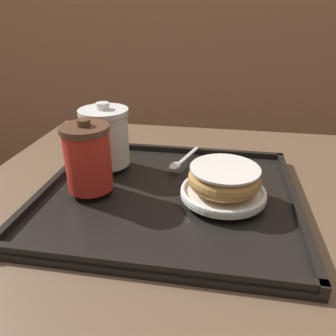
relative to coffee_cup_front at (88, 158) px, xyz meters
name	(u,v)px	position (x,y,z in m)	size (l,w,h in m)	color
cafe_table	(175,274)	(0.15, 0.02, -0.26)	(0.82, 0.83, 0.70)	brown
serving_tray	(168,196)	(0.14, 0.02, -0.08)	(0.46, 0.40, 0.02)	black
coffee_cup_front	(88,158)	(0.00, 0.00, 0.00)	(0.08, 0.08, 0.13)	red
coffee_cup_rear	(105,137)	(-0.01, 0.10, 0.00)	(0.10, 0.10, 0.13)	white
plate_with_chocolate_donut	(223,192)	(0.24, 0.01, -0.05)	(0.15, 0.15, 0.01)	white
donut_chocolate_glazed	(224,178)	(0.24, 0.01, -0.03)	(0.12, 0.12, 0.04)	tan
spoon	(179,163)	(0.14, 0.12, -0.05)	(0.06, 0.13, 0.01)	silver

